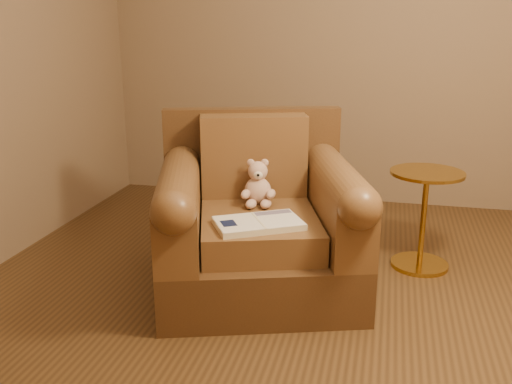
# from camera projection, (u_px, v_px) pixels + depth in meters

# --- Properties ---
(floor) EXTENTS (4.00, 4.00, 0.00)m
(floor) POSITION_uv_depth(u_px,v_px,m) (317.00, 312.00, 2.98)
(floor) COLOR #53371C
(floor) RESTS_ON ground
(armchair) EXTENTS (1.32, 1.29, 0.96)m
(armchair) POSITION_uv_depth(u_px,v_px,m) (257.00, 224.00, 3.18)
(armchair) COLOR #4F321A
(armchair) RESTS_ON floor
(teddy_bear) EXTENTS (0.19, 0.22, 0.26)m
(teddy_bear) POSITION_uv_depth(u_px,v_px,m) (258.00, 187.00, 3.21)
(teddy_bear) COLOR #D4A994
(teddy_bear) RESTS_ON armchair
(guidebook) EXTENTS (0.50, 0.44, 0.03)m
(guidebook) POSITION_uv_depth(u_px,v_px,m) (258.00, 223.00, 2.88)
(guidebook) COLOR beige
(guidebook) RESTS_ON armchair
(side_table) EXTENTS (0.43, 0.43, 0.61)m
(side_table) POSITION_uv_depth(u_px,v_px,m) (424.00, 216.00, 3.43)
(side_table) COLOR #BA8D33
(side_table) RESTS_ON floor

